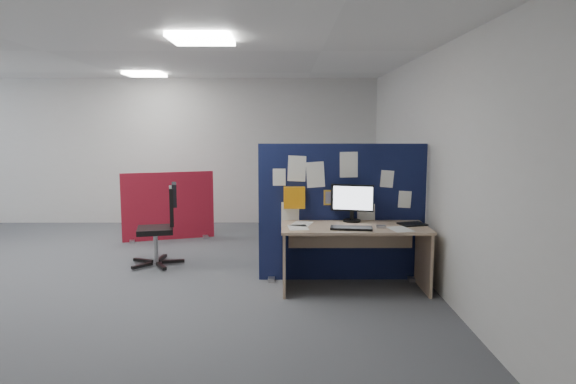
{
  "coord_description": "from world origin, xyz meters",
  "views": [
    {
      "loc": [
        2.81,
        -6.11,
        1.85
      ],
      "look_at": [
        2.84,
        0.36,
        1.0
      ],
      "focal_mm": 32.0,
      "sensor_mm": 36.0,
      "label": 1
    }
  ],
  "objects_px": {
    "navy_divider": "(340,212)",
    "monitor_main": "(352,201)",
    "office_chair": "(164,220)",
    "red_divider": "(168,207)",
    "main_desk": "(354,241)"
  },
  "relations": [
    {
      "from": "monitor_main",
      "to": "office_chair",
      "type": "relative_size",
      "value": 0.46
    },
    {
      "from": "main_desk",
      "to": "monitor_main",
      "type": "xyz_separation_m",
      "value": [
        0.0,
        0.23,
        0.42
      ]
    },
    {
      "from": "navy_divider",
      "to": "red_divider",
      "type": "relative_size",
      "value": 1.41
    },
    {
      "from": "monitor_main",
      "to": "office_chair",
      "type": "bearing_deg",
      "value": 176.49
    },
    {
      "from": "office_chair",
      "to": "navy_divider",
      "type": "bearing_deg",
      "value": -28.54
    },
    {
      "from": "main_desk",
      "to": "red_divider",
      "type": "bearing_deg",
      "value": 136.45
    },
    {
      "from": "navy_divider",
      "to": "red_divider",
      "type": "height_order",
      "value": "navy_divider"
    },
    {
      "from": "main_desk",
      "to": "office_chair",
      "type": "xyz_separation_m",
      "value": [
        -2.38,
        1.0,
        0.05
      ]
    },
    {
      "from": "navy_divider",
      "to": "office_chair",
      "type": "xyz_separation_m",
      "value": [
        -2.26,
        0.65,
        -0.21
      ]
    },
    {
      "from": "monitor_main",
      "to": "navy_divider",
      "type": "bearing_deg",
      "value": 148.92
    },
    {
      "from": "main_desk",
      "to": "office_chair",
      "type": "height_order",
      "value": "office_chair"
    },
    {
      "from": "navy_divider",
      "to": "office_chair",
      "type": "height_order",
      "value": "navy_divider"
    },
    {
      "from": "navy_divider",
      "to": "monitor_main",
      "type": "height_order",
      "value": "navy_divider"
    },
    {
      "from": "navy_divider",
      "to": "main_desk",
      "type": "bearing_deg",
      "value": -71.48
    },
    {
      "from": "navy_divider",
      "to": "red_divider",
      "type": "distance_m",
      "value": 3.36
    }
  ]
}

